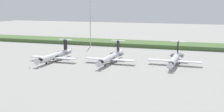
# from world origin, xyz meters

# --- Properties ---
(ground_plane) EXTENTS (500.00, 500.00, 0.00)m
(ground_plane) POSITION_xyz_m (0.00, 30.00, 0.00)
(ground_plane) COLOR #9E9B96
(grass_berm) EXTENTS (320.00, 20.00, 2.29)m
(grass_berm) POSITION_xyz_m (0.00, 66.38, 1.15)
(grass_berm) COLOR #4C6B38
(grass_berm) RESTS_ON ground
(regional_jet_nearest) EXTENTS (22.81, 31.00, 9.00)m
(regional_jet_nearest) POSITION_xyz_m (-26.23, 4.00, 2.54)
(regional_jet_nearest) COLOR silver
(regional_jet_nearest) RESTS_ON ground
(regional_jet_second) EXTENTS (22.81, 31.00, 9.00)m
(regional_jet_second) POSITION_xyz_m (-0.22, 8.17, 2.54)
(regional_jet_second) COLOR silver
(regional_jet_second) RESTS_ON ground
(regional_jet_third) EXTENTS (22.81, 31.00, 9.00)m
(regional_jet_third) POSITION_xyz_m (27.48, 13.56, 2.54)
(regional_jet_third) COLOR silver
(regional_jet_third) RESTS_ON ground
(antenna_mast) EXTENTS (4.40, 0.50, 27.65)m
(antenna_mast) POSITION_xyz_m (-29.07, 53.12, 11.40)
(antenna_mast) COLOR #B2B2B7
(antenna_mast) RESTS_ON ground
(safety_cone_front_marker) EXTENTS (0.44, 0.44, 0.55)m
(safety_cone_front_marker) POSITION_xyz_m (-28.57, -13.35, 0.28)
(safety_cone_front_marker) COLOR orange
(safety_cone_front_marker) RESTS_ON ground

